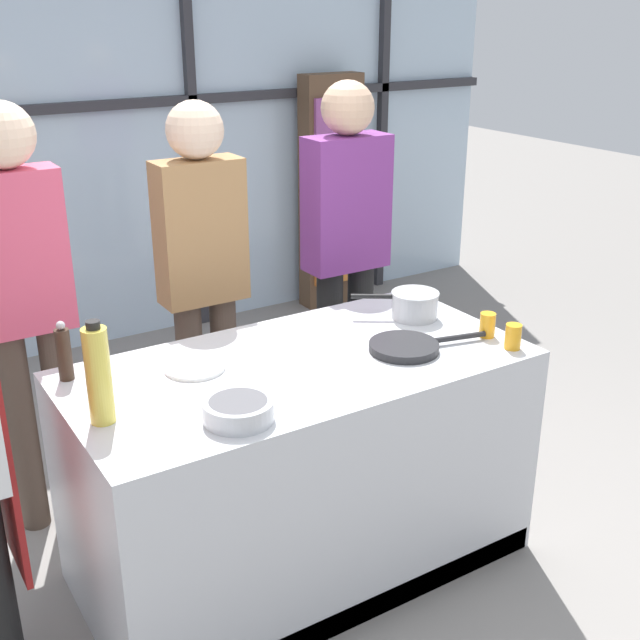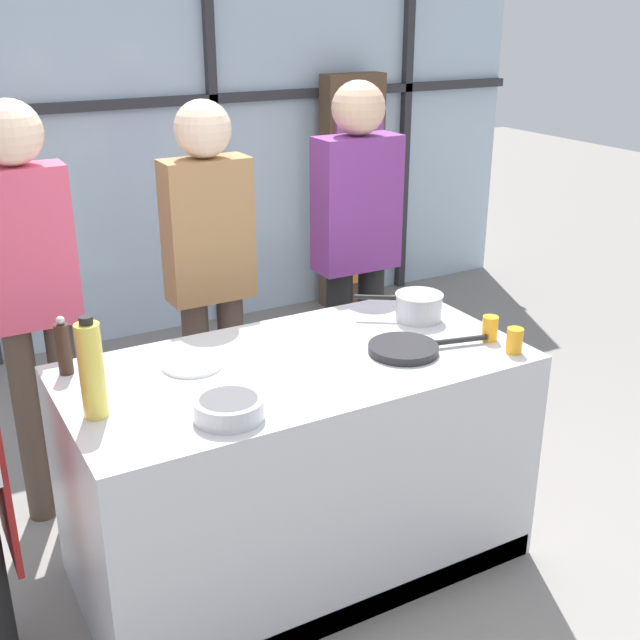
# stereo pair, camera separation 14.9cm
# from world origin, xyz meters

# --- Properties ---
(ground_plane) EXTENTS (18.00, 18.00, 0.00)m
(ground_plane) POSITION_xyz_m (0.00, 0.00, 0.00)
(ground_plane) COLOR gray
(back_window_wall) EXTENTS (6.40, 0.10, 2.80)m
(back_window_wall) POSITION_xyz_m (0.00, 2.68, 1.40)
(back_window_wall) COLOR silver
(back_window_wall) RESTS_ON ground_plane
(bookshelf) EXTENTS (0.45, 0.19, 1.67)m
(bookshelf) POSITION_xyz_m (1.76, 2.49, 0.84)
(bookshelf) COLOR brown
(bookshelf) RESTS_ON ground_plane
(demo_island) EXTENTS (1.71, 0.86, 0.89)m
(demo_island) POSITION_xyz_m (0.00, -0.00, 0.45)
(demo_island) COLOR silver
(demo_island) RESTS_ON ground_plane
(spectator_far_left) EXTENTS (0.36, 0.25, 1.80)m
(spectator_far_left) POSITION_xyz_m (-0.77, 0.83, 1.07)
(spectator_far_left) COLOR #47382D
(spectator_far_left) RESTS_ON ground_plane
(spectator_center_left) EXTENTS (0.38, 0.25, 1.75)m
(spectator_center_left) POSITION_xyz_m (0.00, 0.83, 1.03)
(spectator_center_left) COLOR #47382D
(spectator_center_left) RESTS_ON ground_plane
(spectator_center_right) EXTENTS (0.41, 0.25, 1.80)m
(spectator_center_right) POSITION_xyz_m (0.77, 0.83, 1.04)
(spectator_center_right) COLOR black
(spectator_center_right) RESTS_ON ground_plane
(frying_pan) EXTENTS (0.47, 0.27, 0.03)m
(frying_pan) POSITION_xyz_m (0.40, -0.13, 0.91)
(frying_pan) COLOR #232326
(frying_pan) RESTS_ON demo_island
(saucepan) EXTENTS (0.33, 0.26, 0.11)m
(saucepan) POSITION_xyz_m (0.64, 0.13, 0.95)
(saucepan) COLOR silver
(saucepan) RESTS_ON demo_island
(white_plate) EXTENTS (0.22, 0.22, 0.01)m
(white_plate) POSITION_xyz_m (-0.35, 0.15, 0.90)
(white_plate) COLOR white
(white_plate) RESTS_ON demo_island
(mixing_bowl) EXTENTS (0.23, 0.23, 0.07)m
(mixing_bowl) POSITION_xyz_m (-0.39, -0.28, 0.93)
(mixing_bowl) COLOR silver
(mixing_bowl) RESTS_ON demo_island
(oil_bottle) EXTENTS (0.08, 0.08, 0.34)m
(oil_bottle) POSITION_xyz_m (-0.75, -0.06, 1.05)
(oil_bottle) COLOR #E0CC4C
(oil_bottle) RESTS_ON demo_island
(pepper_grinder) EXTENTS (0.05, 0.05, 0.22)m
(pepper_grinder) POSITION_xyz_m (-0.76, 0.31, 0.99)
(pepper_grinder) COLOR #332319
(pepper_grinder) RESTS_ON demo_island
(juice_glass_near) EXTENTS (0.06, 0.06, 0.10)m
(juice_glass_near) POSITION_xyz_m (0.75, -0.33, 0.94)
(juice_glass_near) COLOR orange
(juice_glass_near) RESTS_ON demo_island
(juice_glass_far) EXTENTS (0.06, 0.06, 0.10)m
(juice_glass_far) POSITION_xyz_m (0.75, -0.19, 0.94)
(juice_glass_far) COLOR orange
(juice_glass_far) RESTS_ON demo_island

